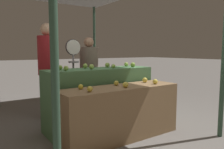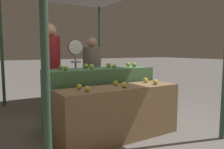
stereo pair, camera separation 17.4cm
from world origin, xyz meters
name	(u,v)px [view 1 (the left image)]	position (x,y,z in m)	size (l,w,h in m)	color
ground_plane	(120,137)	(0.00, 0.00, 0.00)	(60.00, 60.00, 0.00)	slate
display_counter_front	(121,112)	(0.00, 0.00, 0.39)	(1.87, 0.55, 0.78)	olive
display_counter_back	(100,98)	(0.00, 0.60, 0.51)	(1.87, 0.55, 1.01)	#4C7A4C
apple_front_0	(90,89)	(-0.58, -0.11, 0.82)	(0.08, 0.08, 0.08)	yellow
apple_front_1	(126,85)	(0.01, -0.11, 0.82)	(0.09, 0.09, 0.09)	yellow
apple_front_2	(155,82)	(0.59, -0.12, 0.82)	(0.08, 0.08, 0.08)	yellow
apple_front_3	(81,87)	(-0.60, 0.12, 0.81)	(0.07, 0.07, 0.07)	gold
apple_front_4	(116,83)	(0.00, 0.11, 0.82)	(0.08, 0.08, 0.08)	gold
apple_front_5	(145,80)	(0.59, 0.11, 0.82)	(0.08, 0.08, 0.08)	yellow
apple_back_0	(66,68)	(-0.65, 0.49, 1.05)	(0.07, 0.07, 0.07)	#8EB247
apple_back_1	(92,67)	(-0.21, 0.50, 1.05)	(0.08, 0.08, 0.08)	#8EB247
apple_back_2	(113,66)	(0.21, 0.50, 1.05)	(0.07, 0.07, 0.07)	#8EB247
apple_back_3	(133,65)	(0.65, 0.50, 1.05)	(0.09, 0.09, 0.09)	#84AD3D
apple_back_4	(60,67)	(-0.65, 0.72, 1.05)	(0.07, 0.07, 0.07)	#7AA338
apple_back_5	(85,66)	(-0.21, 0.71, 1.05)	(0.08, 0.08, 0.08)	#8EB247
apple_back_6	(107,65)	(0.23, 0.70, 1.05)	(0.08, 0.08, 0.08)	#8EB247
apple_back_7	(126,64)	(0.65, 0.70, 1.05)	(0.08, 0.08, 0.08)	#8EB247
produce_scale	(73,61)	(-0.16, 1.30, 1.12)	(0.30, 0.20, 1.52)	#99999E
person_vendor_at_scale	(48,64)	(-0.56, 1.59, 1.06)	(0.37, 0.37, 1.82)	#2D2D38
person_customer_left	(89,69)	(0.33, 1.59, 0.91)	(0.44, 0.44, 1.59)	#2D2D38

